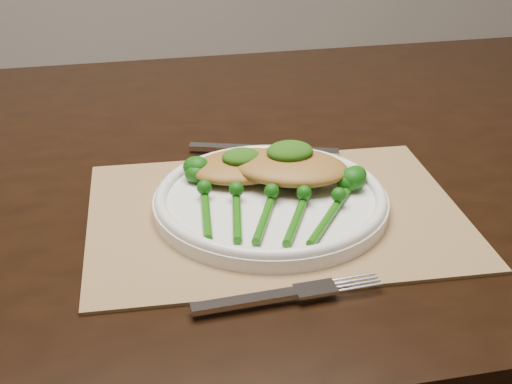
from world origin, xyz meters
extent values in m
cube|color=black|center=(-0.13, -0.03, 0.73)|extent=(1.61, 0.91, 0.04)
cube|color=olive|center=(-0.04, -0.20, 0.75)|extent=(0.43, 0.33, 0.00)
cylinder|color=white|center=(-0.05, -0.19, 0.76)|extent=(0.26, 0.26, 0.02)
torus|color=white|center=(-0.05, -0.19, 0.77)|extent=(0.26, 0.26, 0.01)
cube|color=silver|center=(-0.07, -0.02, 0.76)|extent=(0.08, 0.04, 0.01)
cube|color=silver|center=(0.02, -0.05, 0.76)|extent=(0.12, 0.05, 0.00)
cube|color=silver|center=(-0.11, -0.36, 0.76)|extent=(0.10, 0.02, 0.01)
ellipsoid|color=#A1712E|center=(-0.06, -0.13, 0.78)|extent=(0.13, 0.09, 0.03)
ellipsoid|color=#A1712E|center=(-0.02, -0.16, 0.79)|extent=(0.16, 0.14, 0.03)
ellipsoid|color=#163F09|center=(-0.07, -0.13, 0.80)|extent=(0.05, 0.04, 0.02)
ellipsoid|color=#163F09|center=(-0.01, -0.15, 0.80)|extent=(0.05, 0.05, 0.02)
camera|label=1|loc=(-0.21, -0.87, 1.15)|focal=50.00mm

